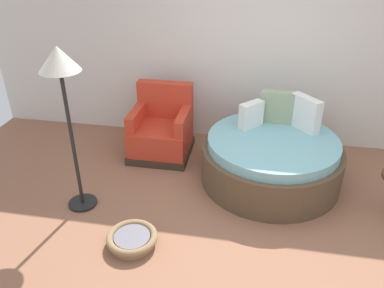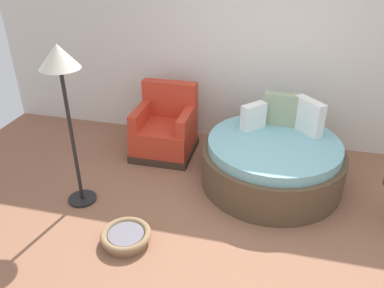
% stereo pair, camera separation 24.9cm
% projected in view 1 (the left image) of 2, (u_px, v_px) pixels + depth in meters
% --- Properties ---
extents(ground_plane, '(8.00, 8.00, 0.02)m').
position_uv_depth(ground_plane, '(248.00, 227.00, 4.14)').
color(ground_plane, '#936047').
extents(back_wall, '(8.00, 0.12, 2.91)m').
position_uv_depth(back_wall, '(265.00, 40.00, 5.19)').
color(back_wall, silver).
rests_on(back_wall, ground_plane).
extents(round_daybed, '(1.69, 1.69, 1.00)m').
position_uv_depth(round_daybed, '(271.00, 158.00, 4.76)').
color(round_daybed, brown).
rests_on(round_daybed, ground_plane).
extents(red_armchair, '(0.80, 0.80, 0.94)m').
position_uv_depth(red_armchair, '(162.00, 131.00, 5.34)').
color(red_armchair, '#38281E').
rests_on(red_armchair, ground_plane).
extents(pet_basket, '(0.51, 0.51, 0.13)m').
position_uv_depth(pet_basket, '(132.00, 239.00, 3.86)').
color(pet_basket, '#8E704C').
rests_on(pet_basket, ground_plane).
extents(floor_lamp, '(0.40, 0.40, 1.82)m').
position_uv_depth(floor_lamp, '(61.00, 76.00, 3.72)').
color(floor_lamp, black).
rests_on(floor_lamp, ground_plane).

